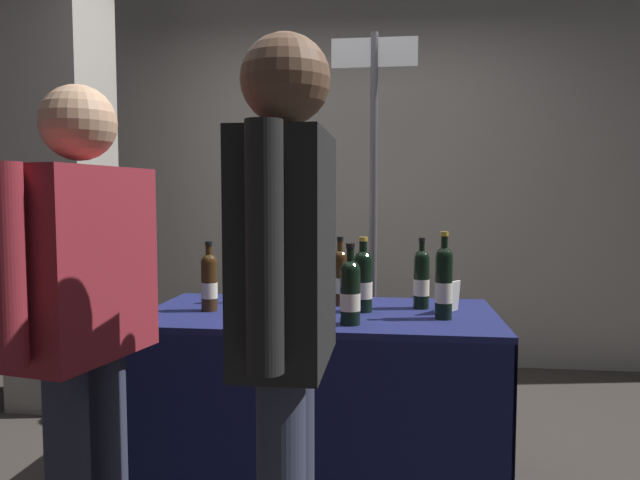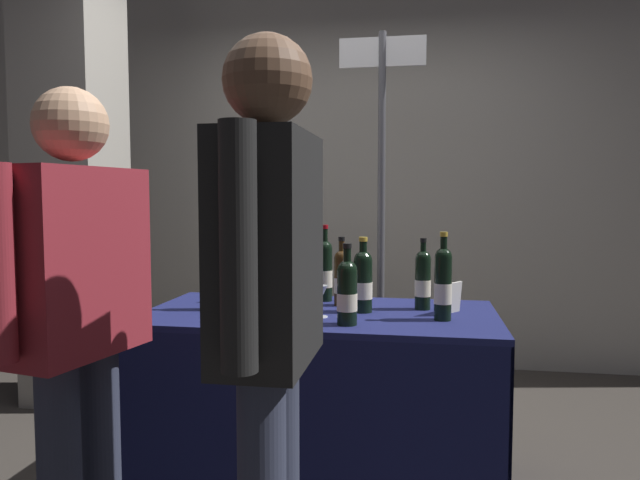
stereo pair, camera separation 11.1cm
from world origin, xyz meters
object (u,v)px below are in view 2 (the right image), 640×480
at_px(concrete_pillar, 72,136).
at_px(vendor_presenter, 296,247).
at_px(booth_signpost, 381,182).
at_px(taster_foreground_right, 269,299).
at_px(featured_wine_bottle, 210,281).
at_px(flower_vase, 268,277).
at_px(tasting_table, 320,365).
at_px(wine_glass_near_vendor, 320,295).
at_px(display_bottle_0, 347,291).

bearing_deg(concrete_pillar, vendor_presenter, -2.55).
xyz_separation_m(vendor_presenter, booth_signpost, (0.46, 0.24, 0.36)).
height_order(vendor_presenter, taster_foreground_right, taster_foreground_right).
relative_size(featured_wine_bottle, flower_vase, 0.76).
relative_size(tasting_table, flower_vase, 3.76).
distance_m(wine_glass_near_vendor, taster_foreground_right, 0.87).
relative_size(concrete_pillar, tasting_table, 2.18).
bearing_deg(wine_glass_near_vendor, concrete_pillar, 150.25).
distance_m(tasting_table, flower_vase, 0.47).
bearing_deg(wine_glass_near_vendor, taster_foreground_right, -88.83).
height_order(wine_glass_near_vendor, flower_vase, flower_vase).
xyz_separation_m(wine_glass_near_vendor, flower_vase, (-0.28, 0.28, 0.03)).
relative_size(tasting_table, featured_wine_bottle, 4.97).
xyz_separation_m(concrete_pillar, flower_vase, (1.37, -0.67, -0.72)).
xyz_separation_m(display_bottle_0, taster_foreground_right, (-0.11, -0.74, 0.10)).
relative_size(display_bottle_0, vendor_presenter, 0.19).
height_order(flower_vase, booth_signpost, booth_signpost).
distance_m(tasting_table, display_bottle_0, 0.45).
distance_m(featured_wine_bottle, wine_glass_near_vendor, 0.49).
distance_m(concrete_pillar, tasting_table, 2.13).
relative_size(concrete_pillar, wine_glass_near_vendor, 24.81).
xyz_separation_m(tasting_table, vendor_presenter, (-0.27, 0.77, 0.43)).
distance_m(tasting_table, booth_signpost, 1.29).
bearing_deg(display_bottle_0, wine_glass_near_vendor, 136.28).
xyz_separation_m(display_bottle_0, vendor_presenter, (-0.41, 1.01, 0.07)).
height_order(concrete_pillar, booth_signpost, concrete_pillar).
distance_m(vendor_presenter, taster_foreground_right, 1.77).
relative_size(tasting_table, display_bottle_0, 4.75).
bearing_deg(concrete_pillar, flower_vase, -25.89).
distance_m(featured_wine_bottle, taster_foreground_right, 1.06).
height_order(flower_vase, vendor_presenter, vendor_presenter).
bearing_deg(concrete_pillar, taster_foreground_right, -47.13).
distance_m(featured_wine_bottle, booth_signpost, 1.31).
bearing_deg(flower_vase, featured_wine_bottle, -133.86).
bearing_deg(display_bottle_0, booth_signpost, 88.07).
bearing_deg(concrete_pillar, featured_wine_bottle, -36.65).
bearing_deg(taster_foreground_right, tasting_table, 2.25).
xyz_separation_m(display_bottle_0, booth_signpost, (0.04, 1.24, 0.43)).
bearing_deg(tasting_table, concrete_pillar, 153.18).
height_order(concrete_pillar, vendor_presenter, concrete_pillar).
height_order(display_bottle_0, vendor_presenter, vendor_presenter).
distance_m(display_bottle_0, vendor_presenter, 1.09).
height_order(wine_glass_near_vendor, booth_signpost, booth_signpost).
height_order(wine_glass_near_vendor, taster_foreground_right, taster_foreground_right).
distance_m(wine_glass_near_vendor, booth_signpost, 1.23).
height_order(concrete_pillar, flower_vase, concrete_pillar).
relative_size(wine_glass_near_vendor, flower_vase, 0.33).
bearing_deg(wine_glass_near_vendor, tasting_table, 99.32).
xyz_separation_m(tasting_table, flower_vase, (-0.26, 0.16, 0.35)).
bearing_deg(concrete_pillar, display_bottle_0, -30.89).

